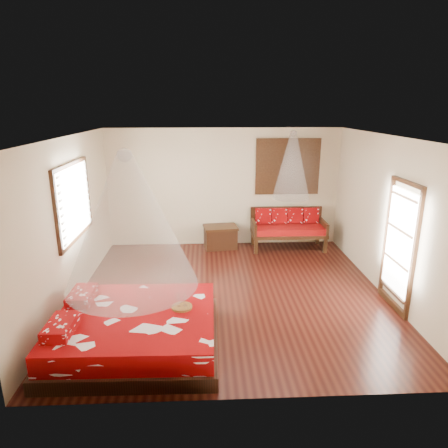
# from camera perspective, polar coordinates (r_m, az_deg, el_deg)

# --- Properties ---
(room) EXTENTS (5.54, 5.54, 2.84)m
(room) POSITION_cam_1_polar(r_m,az_deg,el_deg) (6.89, 1.08, 0.68)
(room) COLOR black
(room) RESTS_ON ground
(bed) EXTENTS (2.30, 2.09, 0.65)m
(bed) POSITION_cam_1_polar(r_m,az_deg,el_deg) (5.95, -12.60, -14.54)
(bed) COLOR black
(bed) RESTS_ON floor
(daybed) EXTENTS (1.73, 0.77, 0.94)m
(daybed) POSITION_cam_1_polar(r_m,az_deg,el_deg) (9.61, 9.11, -0.37)
(daybed) COLOR black
(daybed) RESTS_ON floor
(storage_chest) EXTENTS (0.85, 0.67, 0.53)m
(storage_chest) POSITION_cam_1_polar(r_m,az_deg,el_deg) (9.56, -0.52, -1.82)
(storage_chest) COLOR black
(storage_chest) RESTS_ON floor
(shutter_panel) EXTENTS (1.52, 0.06, 1.32)m
(shutter_panel) POSITION_cam_1_polar(r_m,az_deg,el_deg) (9.63, 9.08, 8.09)
(shutter_panel) COLOR black
(shutter_panel) RESTS_ON wall_back
(window_left) EXTENTS (0.10, 1.74, 1.34)m
(window_left) POSITION_cam_1_polar(r_m,az_deg,el_deg) (7.35, -20.63, 3.04)
(window_left) COLOR black
(window_left) RESTS_ON wall_left
(glazed_door) EXTENTS (0.08, 1.02, 2.16)m
(glazed_door) POSITION_cam_1_polar(r_m,az_deg,el_deg) (7.14, 23.74, -2.96)
(glazed_door) COLOR black
(glazed_door) RESTS_ON floor
(wine_tray) EXTENTS (0.30, 0.30, 0.24)m
(wine_tray) POSITION_cam_1_polar(r_m,az_deg,el_deg) (5.84, -6.05, -11.27)
(wine_tray) COLOR brown
(wine_tray) RESTS_ON bed
(mosquito_net_main) EXTENTS (1.76, 1.76, 1.80)m
(mosquito_net_main) POSITION_cam_1_polar(r_m,az_deg,el_deg) (5.31, -13.43, 0.41)
(mosquito_net_main) COLOR white
(mosquito_net_main) RESTS_ON ceiling
(mosquito_net_daybed) EXTENTS (0.84, 0.84, 1.50)m
(mosquito_net_daybed) POSITION_cam_1_polar(r_m,az_deg,el_deg) (9.16, 9.69, 8.27)
(mosquito_net_daybed) COLOR white
(mosquito_net_daybed) RESTS_ON ceiling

